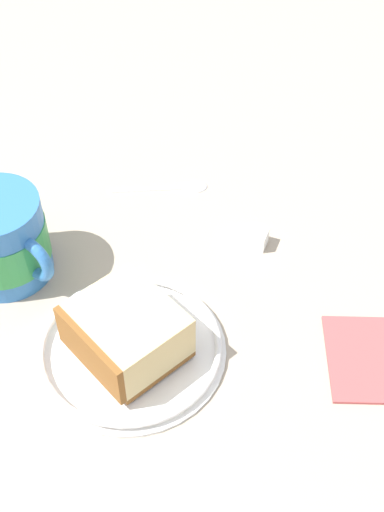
{
  "coord_description": "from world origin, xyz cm",
  "views": [
    {
      "loc": [
        -38.57,
        7.98,
        50.33
      ],
      "look_at": [
        3.22,
        -7.12,
        3.0
      ],
      "focal_mm": 47.57,
      "sensor_mm": 36.0,
      "label": 1
    }
  ],
  "objects_px": {
    "cake_slice": "(126,332)",
    "sugar_cube": "(257,238)",
    "folded_napkin": "(382,358)",
    "tea_mug": "(1,239)",
    "teaspoon": "(180,186)",
    "small_plate": "(130,348)"
  },
  "relations": [
    {
      "from": "cake_slice",
      "to": "folded_napkin",
      "type": "bearing_deg",
      "value": -111.7
    },
    {
      "from": "tea_mug",
      "to": "small_plate",
      "type": "bearing_deg",
      "value": -147.84
    },
    {
      "from": "cake_slice",
      "to": "folded_napkin",
      "type": "distance_m",
      "value": 0.23
    },
    {
      "from": "tea_mug",
      "to": "sugar_cube",
      "type": "relative_size",
      "value": 5.55
    },
    {
      "from": "folded_napkin",
      "to": "teaspoon",
      "type": "bearing_deg",
      "value": 18.27
    },
    {
      "from": "teaspoon",
      "to": "tea_mug",
      "type": "bearing_deg",
      "value": 106.46
    },
    {
      "from": "small_plate",
      "to": "sugar_cube",
      "type": "relative_size",
      "value": 8.94
    },
    {
      "from": "cake_slice",
      "to": "folded_napkin",
      "type": "xyz_separation_m",
      "value": [
        -0.08,
        -0.21,
        -0.03
      ]
    },
    {
      "from": "tea_mug",
      "to": "folded_napkin",
      "type": "distance_m",
      "value": 0.37
    },
    {
      "from": "small_plate",
      "to": "folded_napkin",
      "type": "xyz_separation_m",
      "value": [
        -0.08,
        -0.21,
        -0.0
      ]
    },
    {
      "from": "small_plate",
      "to": "tea_mug",
      "type": "distance_m",
      "value": 0.17
    },
    {
      "from": "sugar_cube",
      "to": "folded_napkin",
      "type": "bearing_deg",
      "value": -164.51
    },
    {
      "from": "small_plate",
      "to": "sugar_cube",
      "type": "height_order",
      "value": "sugar_cube"
    },
    {
      "from": "small_plate",
      "to": "cake_slice",
      "type": "distance_m",
      "value": 0.03
    },
    {
      "from": "cake_slice",
      "to": "small_plate",
      "type": "bearing_deg",
      "value": -68.38
    },
    {
      "from": "cake_slice",
      "to": "sugar_cube",
      "type": "relative_size",
      "value": 5.91
    },
    {
      "from": "cake_slice",
      "to": "sugar_cube",
      "type": "xyz_separation_m",
      "value": [
        0.09,
        -0.16,
        -0.02
      ]
    },
    {
      "from": "small_plate",
      "to": "sugar_cube",
      "type": "bearing_deg",
      "value": -62.24
    },
    {
      "from": "cake_slice",
      "to": "teaspoon",
      "type": "bearing_deg",
      "value": -30.79
    },
    {
      "from": "tea_mug",
      "to": "teaspoon",
      "type": "bearing_deg",
      "value": -73.54
    },
    {
      "from": "tea_mug",
      "to": "sugar_cube",
      "type": "bearing_deg",
      "value": -101.93
    },
    {
      "from": "folded_napkin",
      "to": "sugar_cube",
      "type": "height_order",
      "value": "sugar_cube"
    }
  ]
}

